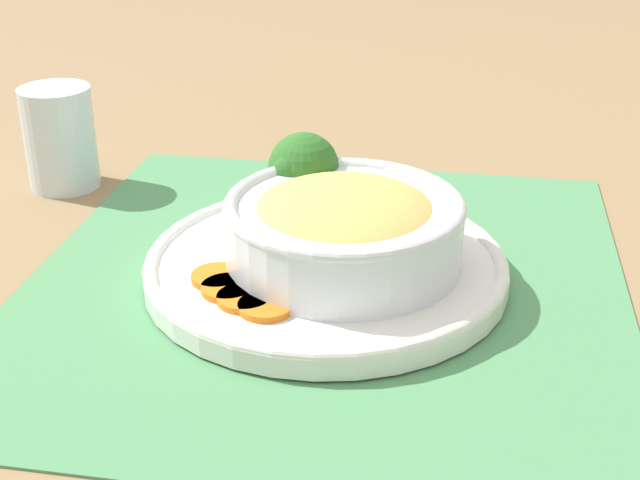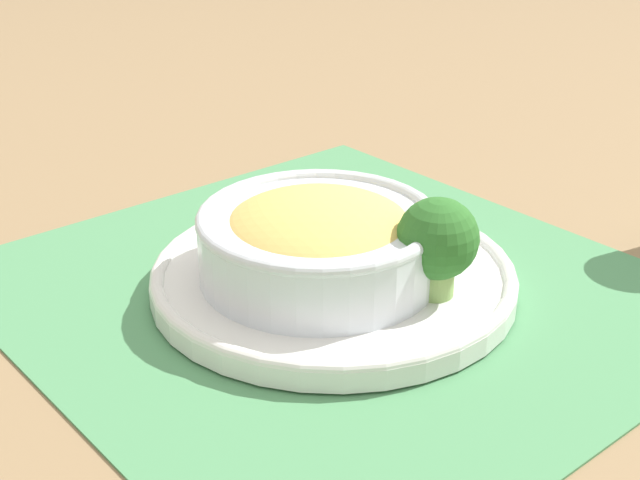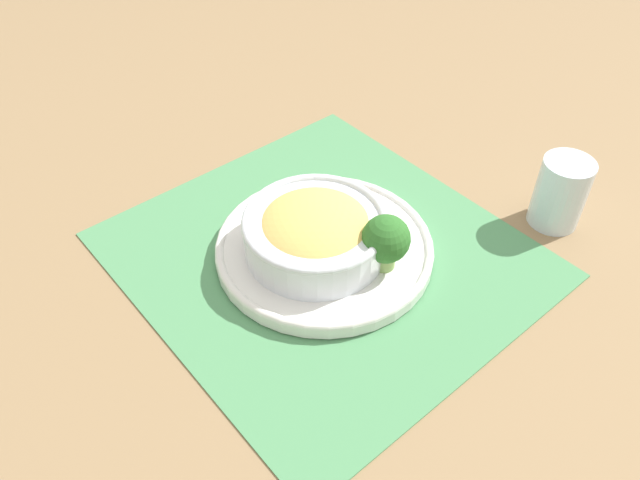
# 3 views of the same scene
# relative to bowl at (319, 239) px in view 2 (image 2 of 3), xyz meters

# --- Properties ---
(ground_plane) EXTENTS (4.00, 4.00, 0.00)m
(ground_plane) POSITION_rel_bowl_xyz_m (-0.00, 0.01, -0.05)
(ground_plane) COLOR #8C704C
(placemat) EXTENTS (0.55, 0.52, 0.00)m
(placemat) POSITION_rel_bowl_xyz_m (-0.00, 0.01, -0.05)
(placemat) COLOR #4C8C59
(placemat) RESTS_ON ground_plane
(plate) EXTENTS (0.29, 0.29, 0.02)m
(plate) POSITION_rel_bowl_xyz_m (-0.00, 0.01, -0.04)
(plate) COLOR white
(plate) RESTS_ON placemat
(bowl) EXTENTS (0.19, 0.19, 0.06)m
(bowl) POSITION_rel_bowl_xyz_m (0.00, 0.00, 0.00)
(bowl) COLOR silver
(bowl) RESTS_ON plate
(broccoli_floret) EXTENTS (0.06, 0.06, 0.08)m
(broccoli_floret) POSITION_rel_bowl_xyz_m (0.07, 0.05, 0.01)
(broccoli_floret) COLOR #84AD5B
(broccoli_floret) RESTS_ON plate
(carrot_slice_near) EXTENTS (0.04, 0.04, 0.01)m
(carrot_slice_near) POSITION_rel_bowl_xyz_m (-0.05, 0.09, -0.03)
(carrot_slice_near) COLOR orange
(carrot_slice_near) RESTS_ON plate
(carrot_slice_middle) EXTENTS (0.04, 0.04, 0.01)m
(carrot_slice_middle) POSITION_rel_bowl_xyz_m (-0.07, 0.07, -0.03)
(carrot_slice_middle) COLOR orange
(carrot_slice_middle) RESTS_ON plate
(carrot_slice_far) EXTENTS (0.04, 0.04, 0.01)m
(carrot_slice_far) POSITION_rel_bowl_xyz_m (-0.08, 0.06, -0.03)
(carrot_slice_far) COLOR orange
(carrot_slice_far) RESTS_ON plate
(carrot_slice_extra) EXTENTS (0.04, 0.04, 0.01)m
(carrot_slice_extra) POSITION_rel_bowl_xyz_m (-0.09, 0.04, -0.03)
(carrot_slice_extra) COLOR orange
(carrot_slice_extra) RESTS_ON plate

